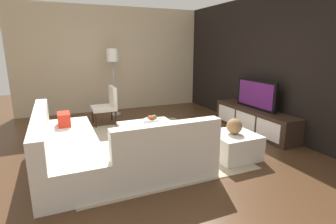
# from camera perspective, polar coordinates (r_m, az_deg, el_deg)

# --- Properties ---
(ground_plane) EXTENTS (14.00, 14.00, 0.00)m
(ground_plane) POSITION_cam_1_polar(r_m,az_deg,el_deg) (4.73, -4.72, -7.83)
(ground_plane) COLOR #4C301C
(feature_wall_back) EXTENTS (6.40, 0.12, 2.80)m
(feature_wall_back) POSITION_cam_1_polar(r_m,az_deg,el_deg) (5.85, 21.27, 9.60)
(feature_wall_back) COLOR black
(feature_wall_back) RESTS_ON ground
(side_wall_left) EXTENTS (0.12, 5.20, 2.80)m
(side_wall_left) POSITION_cam_1_polar(r_m,az_deg,el_deg) (7.54, -11.49, 11.06)
(side_wall_left) COLOR #C6B28E
(side_wall_left) RESTS_ON ground
(area_rug) EXTENTS (3.11, 2.61, 0.01)m
(area_rug) POSITION_cam_1_polar(r_m,az_deg,el_deg) (4.82, -5.11, -7.36)
(area_rug) COLOR tan
(area_rug) RESTS_ON ground
(media_console) EXTENTS (2.09, 0.48, 0.50)m
(media_console) POSITION_cam_1_polar(r_m,az_deg,el_deg) (5.83, 18.14, -1.67)
(media_console) COLOR #332319
(media_console) RESTS_ON ground
(television) EXTENTS (1.09, 0.06, 0.60)m
(television) POSITION_cam_1_polar(r_m,az_deg,el_deg) (5.71, 18.56, 3.66)
(television) COLOR black
(television) RESTS_ON media_console
(sectional_couch) EXTENTS (2.40, 2.30, 0.84)m
(sectional_couch) POSITION_cam_1_polar(r_m,az_deg,el_deg) (3.97, -14.77, -8.14)
(sectional_couch) COLOR white
(sectional_couch) RESTS_ON ground
(coffee_table) EXTENTS (0.97, 0.99, 0.38)m
(coffee_table) POSITION_cam_1_polar(r_m,az_deg,el_deg) (4.78, -4.02, -5.01)
(coffee_table) COLOR #332319
(coffee_table) RESTS_ON ground
(accent_chair_near) EXTENTS (0.56, 0.53, 0.87)m
(accent_chair_near) POSITION_cam_1_polar(r_m,az_deg,el_deg) (6.21, -12.97, 1.89)
(accent_chair_near) COLOR #332319
(accent_chair_near) RESTS_ON ground
(floor_lamp) EXTENTS (0.30, 0.30, 1.71)m
(floor_lamp) POSITION_cam_1_polar(r_m,az_deg,el_deg) (6.91, -11.88, 11.03)
(floor_lamp) COLOR #A5A5AA
(floor_lamp) RESTS_ON ground
(ottoman) EXTENTS (0.70, 0.70, 0.40)m
(ottoman) POSITION_cam_1_polar(r_m,az_deg,el_deg) (4.42, 13.94, -7.04)
(ottoman) COLOR white
(ottoman) RESTS_ON ground
(fruit_bowl) EXTENTS (0.28, 0.28, 0.14)m
(fruit_bowl) POSITION_cam_1_polar(r_m,az_deg,el_deg) (4.90, -3.60, -1.65)
(fruit_bowl) COLOR silver
(fruit_bowl) RESTS_ON coffee_table
(decorative_ball) EXTENTS (0.25, 0.25, 0.25)m
(decorative_ball) POSITION_cam_1_polar(r_m,az_deg,el_deg) (4.32, 14.19, -3.02)
(decorative_ball) COLOR #997247
(decorative_ball) RESTS_ON ottoman
(book_stack) EXTENTS (0.19, 0.15, 0.09)m
(book_stack) POSITION_cam_1_polar(r_m,az_deg,el_deg) (4.47, -4.60, -3.40)
(book_stack) COLOR #1E232D
(book_stack) RESTS_ON coffee_table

